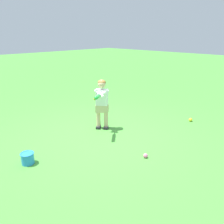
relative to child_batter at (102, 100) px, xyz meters
name	(u,v)px	position (x,y,z in m)	size (l,w,h in m)	color
ground_plane	(100,139)	(0.38, 0.35, -0.65)	(40.00, 40.00, 0.00)	#479338
child_batter	(102,100)	(0.00, 0.00, 0.00)	(0.68, 0.57, 1.08)	#232328
play_ball_near_batter	(146,156)	(0.33, 1.43, -0.61)	(0.08, 0.08, 0.08)	pink
play_ball_midfield	(190,120)	(-1.77, 1.18, -0.61)	(0.08, 0.08, 0.08)	yellow
play_ball_by_bucket	(95,99)	(-1.40, -1.82, -0.61)	(0.08, 0.08, 0.08)	orange
toy_bucket	(28,158)	(1.81, 0.18, -0.55)	(0.22, 0.22, 0.19)	#2884DB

